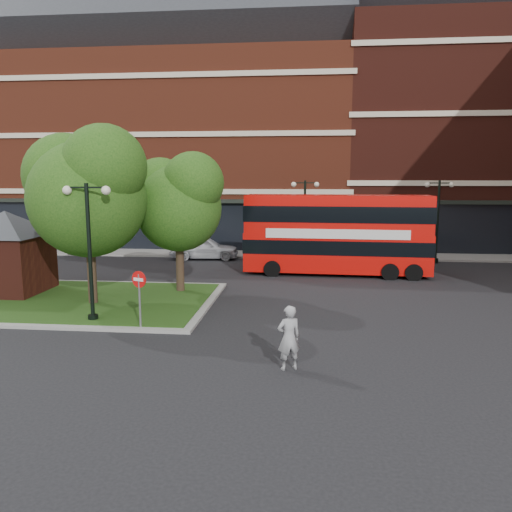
# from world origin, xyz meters

# --- Properties ---
(ground) EXTENTS (120.00, 120.00, 0.00)m
(ground) POSITION_xyz_m (0.00, 0.00, 0.00)
(ground) COLOR black
(ground) RESTS_ON ground
(pavement_far) EXTENTS (44.00, 3.00, 0.12)m
(pavement_far) POSITION_xyz_m (0.00, 16.50, 0.06)
(pavement_far) COLOR slate
(pavement_far) RESTS_ON ground
(terrace_far_left) EXTENTS (26.00, 12.00, 14.00)m
(terrace_far_left) POSITION_xyz_m (-8.00, 24.00, 7.00)
(terrace_far_left) COLOR maroon
(terrace_far_left) RESTS_ON ground
(terrace_far_right) EXTENTS (18.00, 12.00, 16.00)m
(terrace_far_right) POSITION_xyz_m (14.00, 24.00, 8.00)
(terrace_far_right) COLOR #471911
(terrace_far_right) RESTS_ON ground
(traffic_island) EXTENTS (12.60, 7.60, 0.15)m
(traffic_island) POSITION_xyz_m (-8.00, 3.00, 0.07)
(traffic_island) COLOR gray
(traffic_island) RESTS_ON ground
(kiosk) EXTENTS (6.51, 6.51, 3.60)m
(kiosk) POSITION_xyz_m (-11.00, 4.00, 2.32)
(kiosk) COLOR #471911
(kiosk) RESTS_ON traffic_island
(tree_island_west) EXTENTS (5.40, 4.71, 7.21)m
(tree_island_west) POSITION_xyz_m (-6.60, 2.58, 4.79)
(tree_island_west) COLOR #2D2116
(tree_island_west) RESTS_ON ground
(tree_island_east) EXTENTS (4.46, 3.90, 6.29)m
(tree_island_east) POSITION_xyz_m (-3.58, 5.06, 4.24)
(tree_island_east) COLOR #2D2116
(tree_island_east) RESTS_ON ground
(lamp_island) EXTENTS (1.72, 0.36, 5.00)m
(lamp_island) POSITION_xyz_m (-5.50, 0.20, 2.83)
(lamp_island) COLOR black
(lamp_island) RESTS_ON ground
(lamp_far_left) EXTENTS (1.72, 0.36, 5.00)m
(lamp_far_left) POSITION_xyz_m (2.00, 14.50, 2.83)
(lamp_far_left) COLOR black
(lamp_far_left) RESTS_ON ground
(lamp_far_right) EXTENTS (1.72, 0.36, 5.00)m
(lamp_far_right) POSITION_xyz_m (10.00, 14.50, 2.83)
(lamp_far_right) COLOR black
(lamp_far_right) RESTS_ON ground
(bus) EXTENTS (9.88, 2.67, 3.74)m
(bus) POSITION_xyz_m (3.72, 10.29, 2.45)
(bus) COLOR red
(bus) RESTS_ON ground
(woman) EXTENTS (0.77, 0.65, 1.80)m
(woman) POSITION_xyz_m (1.68, -3.50, 0.90)
(woman) COLOR #939396
(woman) RESTS_ON ground
(car_silver) EXTENTS (4.46, 2.15, 1.47)m
(car_silver) POSITION_xyz_m (-4.35, 14.50, 0.74)
(car_silver) COLOR silver
(car_silver) RESTS_ON ground
(car_white) EXTENTS (3.91, 1.73, 1.25)m
(car_white) POSITION_xyz_m (3.28, 16.00, 0.62)
(car_white) COLOR white
(car_white) RESTS_ON ground
(no_entry_sign) EXTENTS (0.55, 0.25, 2.07)m
(no_entry_sign) POSITION_xyz_m (-3.50, -0.50, 1.48)
(no_entry_sign) COLOR slate
(no_entry_sign) RESTS_ON ground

